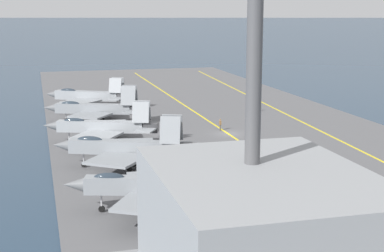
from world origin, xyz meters
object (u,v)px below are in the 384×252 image
parked_jet_nearest (153,185)px  parked_jet_fourth (96,109)px  parked_jet_third (104,127)px  crew_brown_vest (220,124)px  parked_jet_second (125,147)px  crew_blue_vest (258,106)px  parked_jet_fifth (89,96)px

parked_jet_nearest → parked_jet_fourth: bearing=0.8°
parked_jet_third → crew_brown_vest: (4.62, -18.45, -1.46)m
parked_jet_fourth → crew_brown_vest: parked_jet_fourth is taller
parked_jet_fourth → parked_jet_third: bearing=177.9°
parked_jet_nearest → crew_brown_vest: size_ratio=8.66×
parked_jet_third → crew_brown_vest: parked_jet_third is taller
parked_jet_nearest → parked_jet_fourth: parked_jet_nearest is taller
parked_jet_nearest → parked_jet_third: parked_jet_nearest is taller
parked_jet_second → crew_blue_vest: parked_jet_second is taller
parked_jet_nearest → parked_jet_fifth: (58.17, 0.58, -0.11)m
parked_jet_nearest → crew_brown_vest: 37.83m
parked_jet_third → crew_blue_vest: bearing=-57.9°
parked_jet_fourth → crew_blue_vest: parked_jet_fourth is taller
parked_jet_fifth → crew_brown_vest: bearing=-144.0°
parked_jet_fourth → crew_brown_vest: (-11.16, -17.87, -1.34)m
parked_jet_fifth → crew_brown_vest: 30.37m
parked_jet_fourth → crew_blue_vest: size_ratio=9.79×
crew_blue_vest → parked_jet_fourth: bearing=96.0°
parked_jet_second → parked_jet_third: size_ratio=1.03×
parked_jet_third → crew_brown_vest: 19.07m
parked_jet_second → parked_jet_fourth: (29.23, 0.38, -0.26)m
parked_jet_third → parked_jet_fifth: (29.17, -0.63, 0.05)m
parked_jet_second → parked_jet_third: bearing=4.1°
parked_jet_nearest → parked_jet_second: 15.56m
crew_brown_vest → parked_jet_fifth: bearing=36.0°
parked_jet_fourth → parked_jet_second: bearing=-179.2°
parked_jet_nearest → crew_blue_vest: 55.95m
parked_jet_fourth → crew_blue_vest: bearing=-84.0°
parked_jet_second → parked_jet_fourth: bearing=0.8°
parked_jet_nearest → parked_jet_fifth: bearing=0.6°
crew_blue_vest → crew_brown_vest: size_ratio=0.94×
parked_jet_second → crew_brown_vest: parked_jet_second is taller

